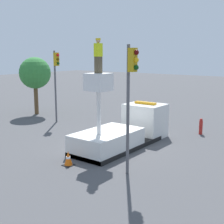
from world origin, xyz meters
name	(u,v)px	position (x,y,z in m)	size (l,w,h in m)	color
ground_plane	(118,147)	(0.00, 0.00, 0.00)	(120.00, 120.00, 0.00)	#4C4C4F
bucket_truck	(125,131)	(0.69, 0.00, 0.87)	(7.05, 2.46, 4.37)	black
worker	(98,56)	(-1.69, 0.00, 5.25)	(0.40, 0.26, 1.75)	brown
traffic_light_pole	(131,85)	(-2.96, -2.85, 4.05)	(0.34, 0.57, 5.75)	#515156
traffic_light_across	(56,72)	(2.56, 7.76, 3.94)	(0.34, 0.57, 5.58)	#515156
fire_hydrant	(201,126)	(5.82, -2.68, 0.54)	(0.48, 0.24, 1.09)	#B2231E
traffic_cone_rear	(68,159)	(-3.83, 0.17, 0.35)	(0.49, 0.49, 0.73)	black
tree_left_bg	(35,73)	(3.77, 11.78, 3.64)	(2.76, 2.76, 5.05)	brown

